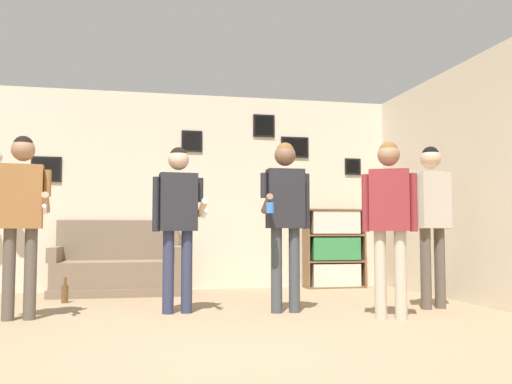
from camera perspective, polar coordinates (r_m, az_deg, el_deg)
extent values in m
plane|color=#937A5B|center=(3.86, -2.78, -15.84)|extent=(20.00, 20.00, 0.00)
cube|color=beige|center=(7.94, -7.52, 0.11)|extent=(8.37, 0.06, 2.70)
cube|color=black|center=(8.26, 3.90, 4.48)|extent=(0.41, 0.02, 0.30)
cube|color=beige|center=(8.25, 3.91, 4.48)|extent=(0.36, 0.01, 0.26)
cube|color=black|center=(7.99, -6.43, 5.08)|extent=(0.29, 0.02, 0.29)
cube|color=beige|center=(7.99, -6.43, 5.08)|extent=(0.24, 0.01, 0.25)
cube|color=black|center=(8.19, 0.79, 6.64)|extent=(0.31, 0.02, 0.32)
cube|color=beige|center=(8.19, 0.80, 6.65)|extent=(0.27, 0.01, 0.28)
cube|color=black|center=(7.99, -20.23, 2.16)|extent=(0.38, 0.02, 0.33)
cube|color=gray|center=(7.98, -20.24, 2.16)|extent=(0.34, 0.01, 0.29)
cube|color=black|center=(8.50, 9.66, 2.52)|extent=(0.24, 0.02, 0.24)
cube|color=beige|center=(8.50, 9.67, 2.52)|extent=(0.20, 0.01, 0.20)
cube|color=beige|center=(6.86, 19.99, 0.94)|extent=(0.06, 6.54, 2.70)
cube|color=#7A6651|center=(7.47, -13.71, -9.55)|extent=(1.62, 0.80, 0.10)
cube|color=#7A6651|center=(7.45, -13.68, -7.94)|extent=(1.56, 0.74, 0.32)
cube|color=#7A6651|center=(7.77, -13.55, -4.68)|extent=(1.56, 0.14, 0.52)
cube|color=#7A6651|center=(7.50, -19.43, -5.89)|extent=(0.12, 0.74, 0.18)
cube|color=#7A6651|center=(7.46, -7.83, -6.09)|extent=(0.12, 0.74, 0.18)
cube|color=brown|center=(8.03, 5.03, -5.65)|extent=(0.02, 0.30, 1.10)
cube|color=brown|center=(8.31, 10.52, -5.54)|extent=(0.02, 0.30, 1.10)
cube|color=brown|center=(8.30, 7.48, -5.58)|extent=(0.85, 0.01, 1.10)
cube|color=brown|center=(8.19, 7.86, -9.38)|extent=(0.80, 0.30, 0.02)
cube|color=brown|center=(8.16, 7.79, -1.81)|extent=(0.80, 0.30, 0.02)
cube|color=brown|center=(8.17, 7.83, -6.89)|extent=(0.80, 0.30, 0.02)
cube|color=brown|center=(8.16, 7.81, -4.31)|extent=(0.80, 0.30, 0.02)
cube|color=beige|center=(8.17, 7.87, -8.21)|extent=(0.69, 0.26, 0.31)
cube|color=#338447|center=(8.15, 7.85, -5.63)|extent=(0.69, 0.26, 0.31)
cube|color=beige|center=(8.15, 7.82, -3.04)|extent=(0.69, 0.26, 0.31)
cylinder|color=brown|center=(5.61, -23.48, -7.56)|extent=(0.11, 0.11, 0.82)
cylinder|color=brown|center=(5.59, -21.64, -7.62)|extent=(0.11, 0.11, 0.82)
cube|color=#936033|center=(5.59, -22.37, -0.43)|extent=(0.38, 0.23, 0.58)
sphere|color=#997051|center=(5.63, -22.26, 3.94)|extent=(0.21, 0.21, 0.21)
sphere|color=black|center=(5.64, -22.25, 4.32)|extent=(0.18, 0.18, 0.18)
cylinder|color=#936033|center=(5.58, -20.14, 0.83)|extent=(0.07, 0.07, 0.25)
cylinder|color=#997051|center=(5.44, -20.28, -1.01)|extent=(0.09, 0.30, 0.18)
cylinder|color=white|center=(5.30, -20.38, -1.63)|extent=(0.05, 0.14, 0.09)
cylinder|color=#2D334C|center=(5.63, -8.77, -7.93)|extent=(0.11, 0.11, 0.80)
cylinder|color=#2D334C|center=(5.66, -6.95, -7.92)|extent=(0.11, 0.11, 0.80)
cube|color=#232328|center=(5.64, -7.79, -1.00)|extent=(0.37, 0.23, 0.57)
sphere|color=#D1A889|center=(5.68, -7.75, 3.23)|extent=(0.21, 0.21, 0.21)
sphere|color=black|center=(5.68, -7.75, 3.59)|extent=(0.18, 0.18, 0.18)
cylinder|color=#232328|center=(5.68, -5.64, 0.20)|extent=(0.07, 0.07, 0.24)
cylinder|color=#D1A889|center=(5.54, -5.39, -1.58)|extent=(0.09, 0.30, 0.18)
cylinder|color=white|center=(5.41, -5.12, -2.18)|extent=(0.05, 0.14, 0.09)
cylinder|color=#232328|center=(5.61, -9.96, -1.20)|extent=(0.07, 0.07, 0.53)
cylinder|color=#3D4247|center=(5.63, 2.07, -7.83)|extent=(0.11, 0.11, 0.83)
cylinder|color=#3D4247|center=(5.68, 3.85, -7.80)|extent=(0.11, 0.11, 0.83)
cube|color=#232328|center=(5.65, 2.94, -0.67)|extent=(0.36, 0.21, 0.58)
sphere|color=brown|center=(5.69, 2.92, 3.69)|extent=(0.21, 0.21, 0.21)
sphere|color=brown|center=(5.70, 2.92, 4.06)|extent=(0.18, 0.18, 0.18)
cylinder|color=#232328|center=(5.70, 5.04, -0.92)|extent=(0.07, 0.07, 0.55)
cylinder|color=#232328|center=(5.61, 0.80, 0.66)|extent=(0.07, 0.07, 0.25)
cylinder|color=brown|center=(5.47, 1.10, -1.19)|extent=(0.07, 0.30, 0.18)
cylinder|color=blue|center=(5.33, 1.40, -1.59)|extent=(0.08, 0.08, 0.10)
cylinder|color=#B7AD99|center=(5.38, 12.33, -8.08)|extent=(0.11, 0.11, 0.80)
cylinder|color=#B7AD99|center=(5.38, 14.27, -8.05)|extent=(0.11, 0.11, 0.80)
cube|color=maroon|center=(5.37, 13.19, -0.80)|extent=(0.41, 0.34, 0.56)
sphere|color=#997051|center=(5.41, 13.12, 3.63)|extent=(0.21, 0.21, 0.21)
sphere|color=brown|center=(5.41, 13.11, 4.01)|extent=(0.18, 0.18, 0.18)
cylinder|color=maroon|center=(5.37, 15.48, -1.01)|extent=(0.07, 0.07, 0.53)
cylinder|color=maroon|center=(5.38, 10.90, -1.08)|extent=(0.07, 0.07, 0.53)
cylinder|color=brown|center=(6.14, 16.62, -7.34)|extent=(0.11, 0.11, 0.83)
cylinder|color=brown|center=(6.26, 17.90, -7.25)|extent=(0.11, 0.11, 0.83)
cube|color=#BCB2A3|center=(6.20, 17.14, -0.78)|extent=(0.39, 0.26, 0.58)
sphere|color=#D1A889|center=(6.23, 17.05, 3.21)|extent=(0.21, 0.21, 0.21)
sphere|color=black|center=(6.24, 17.05, 3.55)|extent=(0.18, 0.18, 0.18)
cylinder|color=#BCB2A3|center=(6.33, 18.63, -1.02)|extent=(0.07, 0.07, 0.55)
cylinder|color=#BCB2A3|center=(6.06, 15.58, -0.95)|extent=(0.07, 0.07, 0.55)
cylinder|color=brown|center=(6.77, -18.58, -9.65)|extent=(0.08, 0.08, 0.20)
cylinder|color=brown|center=(6.75, -18.55, -8.47)|extent=(0.03, 0.03, 0.08)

